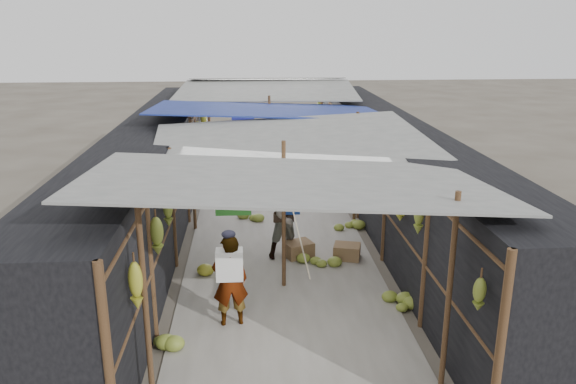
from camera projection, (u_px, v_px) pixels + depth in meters
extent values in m
cube|color=#9E998E|center=(274.00, 219.00, 13.20)|extent=(3.60, 16.00, 0.02)
cube|color=black|center=(155.00, 175.00, 12.68)|extent=(1.40, 15.00, 2.30)
cube|color=black|center=(390.00, 170.00, 13.05)|extent=(1.40, 15.00, 2.30)
cube|color=olive|center=(298.00, 250.00, 11.05)|extent=(0.64, 0.59, 0.31)
cube|color=olive|center=(347.00, 252.00, 10.95)|extent=(0.59, 0.52, 0.30)
cube|color=olive|center=(270.00, 188.00, 15.22)|extent=(0.58, 0.54, 0.30)
cylinder|color=black|center=(337.00, 197.00, 14.62)|extent=(0.66, 0.66, 0.20)
imported|color=white|center=(230.00, 281.00, 8.40)|extent=(0.58, 0.43, 1.47)
imported|color=#1C488F|center=(289.00, 215.00, 10.86)|extent=(1.04, 0.93, 1.76)
imported|color=#524C47|center=(317.00, 183.00, 14.64)|extent=(0.34, 0.56, 0.85)
cylinder|color=brown|center=(145.00, 305.00, 6.49)|extent=(0.07, 0.07, 2.60)
cylinder|color=brown|center=(449.00, 295.00, 6.74)|extent=(0.07, 0.07, 2.60)
cylinder|color=brown|center=(284.00, 216.00, 9.48)|extent=(0.07, 0.07, 2.60)
cylinder|color=brown|center=(193.00, 173.00, 12.22)|extent=(0.07, 0.07, 2.60)
cylinder|color=brown|center=(356.00, 170.00, 12.47)|extent=(0.07, 0.07, 2.60)
cylinder|color=brown|center=(270.00, 144.00, 15.21)|extent=(0.07, 0.07, 2.60)
cylinder|color=brown|center=(210.00, 125.00, 17.96)|extent=(0.07, 0.07, 2.60)
cylinder|color=brown|center=(321.00, 124.00, 18.20)|extent=(0.07, 0.07, 2.60)
cube|color=gray|center=(293.00, 179.00, 7.23)|extent=(5.21, 3.19, 0.52)
cube|color=gray|center=(290.00, 141.00, 10.34)|extent=(5.23, 3.73, 0.50)
cube|color=navy|center=(267.00, 110.00, 13.44)|extent=(5.40, 3.60, 0.41)
cube|color=gray|center=(267.00, 90.00, 16.57)|extent=(5.37, 3.66, 0.27)
cube|color=gray|center=(267.00, 79.00, 18.84)|extent=(5.00, 1.99, 0.24)
cylinder|color=brown|center=(184.00, 135.00, 12.47)|extent=(0.06, 15.00, 0.06)
cylinder|color=brown|center=(362.00, 133.00, 12.74)|extent=(0.06, 15.00, 0.06)
cylinder|color=gray|center=(274.00, 134.00, 12.61)|extent=(0.02, 15.00, 0.02)
cube|color=#AE1D1A|center=(317.00, 160.00, 11.50)|extent=(0.50, 0.03, 0.60)
cube|color=silver|center=(302.00, 125.00, 15.25)|extent=(0.60, 0.03, 0.55)
cube|color=#191BA5|center=(273.00, 144.00, 13.02)|extent=(0.70, 0.03, 0.60)
cube|color=#21279B|center=(243.00, 120.00, 16.15)|extent=(0.65, 0.03, 0.60)
cube|color=#2C7727|center=(233.00, 195.00, 9.28)|extent=(0.60, 0.03, 0.70)
ellipsoid|color=#A0A129|center=(136.00, 286.00, 6.37)|extent=(0.17, 0.14, 0.60)
ellipsoid|color=olive|center=(157.00, 236.00, 7.87)|extent=(0.19, 0.16, 0.57)
ellipsoid|color=olive|center=(168.00, 210.00, 8.97)|extent=(0.16, 0.14, 0.56)
ellipsoid|color=#A0A129|center=(181.00, 180.00, 10.82)|extent=(0.18, 0.15, 0.43)
ellipsoid|color=olive|center=(188.00, 155.00, 12.18)|extent=(0.14, 0.12, 0.53)
ellipsoid|color=olive|center=(194.00, 142.00, 13.41)|extent=(0.15, 0.13, 0.47)
ellipsoid|color=olive|center=(198.00, 130.00, 14.56)|extent=(0.17, 0.14, 0.48)
ellipsoid|color=#A0A129|center=(204.00, 121.00, 16.54)|extent=(0.19, 0.16, 0.56)
ellipsoid|color=#A0A129|center=(206.00, 110.00, 17.41)|extent=(0.16, 0.13, 0.38)
ellipsoid|color=olive|center=(210.00, 108.00, 19.39)|extent=(0.15, 0.13, 0.57)
ellipsoid|color=olive|center=(479.00, 294.00, 6.04)|extent=(0.15, 0.12, 0.40)
ellipsoid|color=olive|center=(419.00, 216.00, 8.13)|extent=(0.16, 0.14, 0.59)
ellipsoid|color=#A0A129|center=(401.00, 208.00, 9.12)|extent=(0.16, 0.14, 0.45)
ellipsoid|color=olive|center=(375.00, 168.00, 10.93)|extent=(0.15, 0.13, 0.42)
ellipsoid|color=olive|center=(364.00, 160.00, 11.97)|extent=(0.14, 0.12, 0.53)
ellipsoid|color=olive|center=(351.00, 137.00, 13.40)|extent=(0.14, 0.12, 0.46)
ellipsoid|color=olive|center=(338.00, 129.00, 15.30)|extent=(0.14, 0.12, 0.52)
ellipsoid|color=olive|center=(333.00, 127.00, 16.19)|extent=(0.17, 0.15, 0.50)
ellipsoid|color=#A0A129|center=(324.00, 118.00, 18.03)|extent=(0.18, 0.15, 0.45)
ellipsoid|color=olive|center=(320.00, 104.00, 19.14)|extent=(0.18, 0.16, 0.37)
ellipsoid|color=olive|center=(207.00, 193.00, 14.81)|extent=(0.52, 0.44, 0.26)
ellipsoid|color=#A0A129|center=(221.00, 173.00, 16.88)|extent=(0.49, 0.41, 0.24)
ellipsoid|color=#A0A129|center=(331.00, 199.00, 14.27)|extent=(0.53, 0.45, 0.27)
ellipsoid|color=olive|center=(247.00, 214.00, 13.21)|extent=(0.53, 0.45, 0.27)
ellipsoid|color=olive|center=(177.00, 334.00, 8.07)|extent=(0.56, 0.48, 0.28)
ellipsoid|color=olive|center=(392.00, 299.00, 9.05)|extent=(0.65, 0.56, 0.33)
ellipsoid|color=#A0A129|center=(311.00, 176.00, 16.52)|extent=(0.49, 0.41, 0.24)
ellipsoid|color=olive|center=(320.00, 256.00, 10.71)|extent=(0.64, 0.54, 0.32)
ellipsoid|color=olive|center=(348.00, 223.00, 12.64)|extent=(0.50, 0.42, 0.25)
ellipsoid|color=#A0A129|center=(216.00, 269.00, 10.26)|extent=(0.48, 0.41, 0.24)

